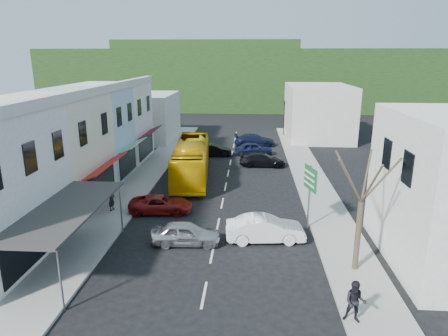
% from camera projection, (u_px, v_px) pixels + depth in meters
% --- Properties ---
extents(ground, '(120.00, 120.00, 0.00)m').
position_uv_depth(ground, '(218.00, 225.00, 26.24)').
color(ground, black).
rests_on(ground, ground).
extents(sidewalk_left, '(3.00, 52.00, 0.15)m').
position_uv_depth(sidewalk_left, '(145.00, 177.00, 36.30)').
color(sidewalk_left, gray).
rests_on(sidewalk_left, ground).
extents(sidewalk_right, '(3.00, 52.00, 0.15)m').
position_uv_depth(sidewalk_right, '(311.00, 180.00, 35.34)').
color(sidewalk_right, gray).
rests_on(sidewalk_right, ground).
extents(shopfront_row, '(8.25, 30.00, 8.00)m').
position_uv_depth(shopfront_row, '(62.00, 146.00, 30.76)').
color(shopfront_row, beige).
rests_on(shopfront_row, ground).
extents(distant_block_left, '(8.00, 10.00, 6.00)m').
position_uv_depth(distant_block_left, '(143.00, 117.00, 52.12)').
color(distant_block_left, '#B7B2A8').
rests_on(distant_block_left, ground).
extents(distant_block_right, '(8.00, 12.00, 7.00)m').
position_uv_depth(distant_block_right, '(318.00, 112.00, 53.39)').
color(distant_block_right, '#B7B2A8').
rests_on(distant_block_right, ground).
extents(hillside, '(80.00, 26.00, 14.00)m').
position_uv_depth(hillside, '(235.00, 75.00, 87.01)').
color(hillside, black).
rests_on(hillside, ground).
extents(bus, '(3.47, 11.77, 3.10)m').
position_uv_depth(bus, '(192.00, 161.00, 35.92)').
color(bus, '#E1A204').
rests_on(bus, ground).
extents(car_silver, '(4.48, 2.01, 1.40)m').
position_uv_depth(car_silver, '(186.00, 233.00, 23.38)').
color(car_silver, '#A9AAAE').
rests_on(car_silver, ground).
extents(car_white, '(4.56, 2.22, 1.40)m').
position_uv_depth(car_white, '(265.00, 230.00, 23.81)').
color(car_white, silver).
rests_on(car_white, ground).
extents(car_red, '(4.71, 2.20, 1.40)m').
position_uv_depth(car_red, '(161.00, 203.00, 28.15)').
color(car_red, maroon).
rests_on(car_red, ground).
extents(car_black_near, '(4.52, 1.90, 1.40)m').
position_uv_depth(car_black_near, '(262.00, 159.00, 39.96)').
color(car_black_near, black).
rests_on(car_black_near, ground).
extents(car_navy_mid, '(4.61, 2.39, 1.40)m').
position_uv_depth(car_navy_mid, '(254.00, 149.00, 44.57)').
color(car_navy_mid, black).
rests_on(car_navy_mid, ground).
extents(car_black_far, '(4.52, 2.11, 1.40)m').
position_uv_depth(car_black_far, '(213.00, 150.00, 44.05)').
color(car_black_far, black).
rests_on(car_black_far, ground).
extents(car_navy_far, '(4.54, 1.94, 1.40)m').
position_uv_depth(car_navy_far, '(255.00, 140.00, 49.13)').
color(car_navy_far, black).
rests_on(car_navy_far, ground).
extents(pedestrian_left, '(0.51, 0.67, 1.70)m').
position_uv_depth(pedestrian_left, '(112.00, 199.00, 28.13)').
color(pedestrian_left, black).
rests_on(pedestrian_left, sidewalk_left).
extents(pedestrian_right, '(0.79, 0.60, 1.70)m').
position_uv_depth(pedestrian_right, '(355.00, 303.00, 16.25)').
color(pedestrian_right, black).
rests_on(pedestrian_right, sidewalk_right).
extents(direction_sign, '(1.14, 2.00, 4.21)m').
position_uv_depth(direction_sign, '(309.00, 198.00, 25.11)').
color(direction_sign, '#155E2D').
rests_on(direction_sign, ground).
extents(street_tree, '(4.06, 4.06, 7.61)m').
position_uv_depth(street_tree, '(361.00, 202.00, 19.59)').
color(street_tree, '#372B1F').
rests_on(street_tree, ground).
extents(traffic_signal, '(0.74, 1.10, 4.88)m').
position_uv_depth(traffic_signal, '(284.00, 118.00, 54.57)').
color(traffic_signal, black).
rests_on(traffic_signal, ground).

